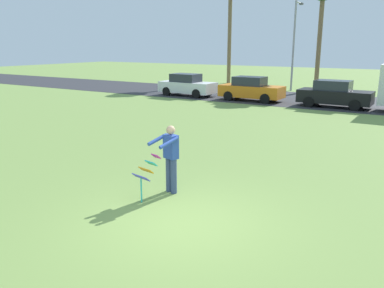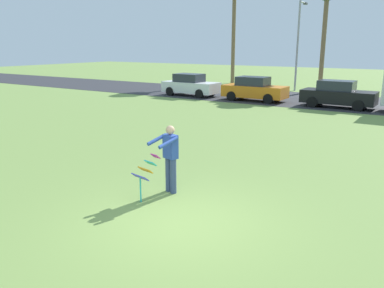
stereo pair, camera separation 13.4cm
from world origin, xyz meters
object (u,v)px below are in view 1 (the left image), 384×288
object	(u,v)px
person_kite_flyer	(170,156)
streetlight_pole	(294,40)
kite_held	(146,171)
parked_car_white	(187,85)
parked_car_orange	(251,89)
parked_car_black	(334,94)

from	to	relation	value
person_kite_flyer	streetlight_pole	world-z (taller)	streetlight_pole
kite_held	streetlight_pole	distance (m)	25.52
parked_car_white	parked_car_orange	xyz separation A→B (m)	(5.04, -0.00, 0.00)
kite_held	streetlight_pole	size ratio (longest dim) A/B	0.16
person_kite_flyer	kite_held	distance (m)	0.80
parked_car_black	streetlight_pole	bearing A→B (deg)	123.51
person_kite_flyer	kite_held	world-z (taller)	person_kite_flyer
kite_held	person_kite_flyer	bearing A→B (deg)	75.60
streetlight_pole	parked_car_orange	bearing A→B (deg)	-93.08
parked_car_orange	streetlight_pole	xyz separation A→B (m)	(0.40, 7.50, 3.22)
person_kite_flyer	parked_car_orange	world-z (taller)	person_kite_flyer
person_kite_flyer	parked_car_white	bearing A→B (deg)	121.00
person_kite_flyer	parked_car_orange	size ratio (longest dim) A/B	0.41
person_kite_flyer	parked_car_white	size ratio (longest dim) A/B	0.41
parked_car_orange	parked_car_black	bearing A→B (deg)	0.00
kite_held	parked_car_black	bearing A→B (deg)	88.12
person_kite_flyer	parked_car_black	world-z (taller)	person_kite_flyer
parked_car_orange	streetlight_pole	world-z (taller)	streetlight_pole
person_kite_flyer	streetlight_pole	size ratio (longest dim) A/B	0.25
parked_car_white	parked_car_black	bearing A→B (deg)	-0.00
parked_car_white	parked_car_orange	size ratio (longest dim) A/B	1.01
kite_held	parked_car_orange	distance (m)	18.08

